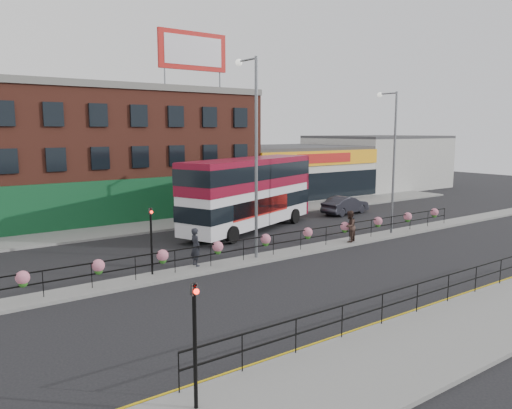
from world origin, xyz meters
TOP-DOWN VIEW (x-y plane):
  - ground at (0.00, 0.00)m, footprint 120.00×120.00m
  - south_pavement at (0.00, -12.00)m, footprint 60.00×4.00m
  - north_pavement at (0.00, 12.00)m, footprint 60.00×4.00m
  - median at (0.00, 0.00)m, footprint 60.00×1.60m
  - yellow_line_inner at (0.00, -9.70)m, footprint 60.00×0.10m
  - yellow_line_outer at (0.00, -9.88)m, footprint 60.00×0.10m
  - brick_building at (-4.00, 19.96)m, footprint 25.00×12.21m
  - supermarket at (16.00, 19.90)m, footprint 15.00×12.25m
  - warehouse_east at (30.75, 20.00)m, footprint 14.50×12.00m
  - billboard at (2.50, 14.99)m, footprint 6.00×0.29m
  - median_railing at (-0.00, 0.00)m, footprint 30.04×0.56m
  - south_railing at (-2.00, -10.10)m, footprint 20.04×0.05m
  - double_decker_bus at (2.31, 6.92)m, footprint 12.63×7.20m
  - car at (12.72, 7.80)m, footprint 2.72×4.98m
  - pedestrian_a at (-5.57, 0.52)m, footprint 0.72×0.49m
  - pedestrian_b at (4.75, -0.23)m, footprint 1.47×1.41m
  - lamp_column_west at (-2.10, 0.37)m, footprint 0.38×1.86m
  - lamp_column_east at (9.08, 0.30)m, footprint 0.33×1.63m
  - traffic_light_south at (-12.00, -11.01)m, footprint 0.15×0.28m
  - traffic_light_median at (-8.00, 0.39)m, footprint 0.15×0.28m

SIDE VIEW (x-z plane):
  - ground at x=0.00m, z-range 0.00..0.00m
  - yellow_line_inner at x=0.00m, z-range 0.00..0.01m
  - yellow_line_outer at x=0.00m, z-range 0.00..0.01m
  - south_pavement at x=0.00m, z-range 0.00..0.15m
  - north_pavement at x=0.00m, z-range 0.00..0.15m
  - median at x=0.00m, z-range 0.00..0.15m
  - car at x=12.72m, z-range 0.00..1.51m
  - south_railing at x=-2.00m, z-range 0.40..1.52m
  - median_railing at x=0.00m, z-range 0.43..1.66m
  - pedestrian_b at x=4.75m, z-range 0.15..2.09m
  - pedestrian_a at x=-5.57m, z-range 0.15..2.10m
  - traffic_light_south at x=-12.00m, z-range 0.64..4.29m
  - traffic_light_median at x=-8.00m, z-range 0.64..4.29m
  - supermarket at x=16.00m, z-range 0.00..5.30m
  - double_decker_bus at x=2.31m, z-range 0.57..5.60m
  - warehouse_east at x=30.75m, z-range 0.00..6.30m
  - brick_building at x=-4.00m, z-range -0.02..10.28m
  - lamp_column_east at x=9.08m, z-range 1.01..10.31m
  - lamp_column_west at x=-2.10m, z-range 1.13..11.71m
  - billboard at x=2.50m, z-range 10.98..15.38m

